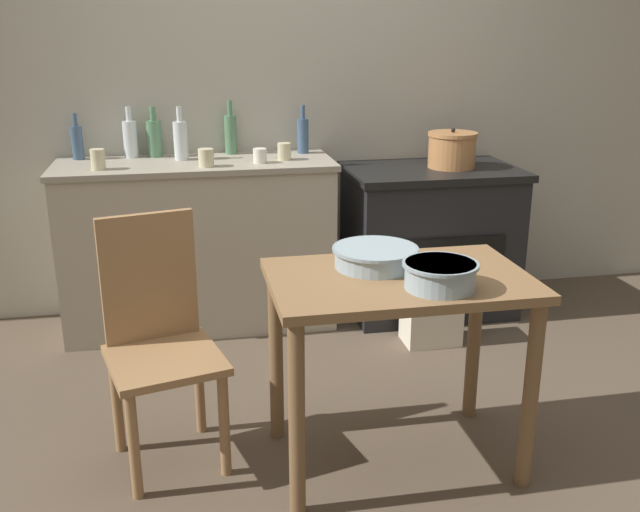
{
  "coord_description": "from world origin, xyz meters",
  "views": [
    {
      "loc": [
        -0.61,
        -2.53,
        1.61
      ],
      "look_at": [
        0.0,
        0.53,
        0.6
      ],
      "focal_mm": 40.0,
      "sensor_mm": 36.0,
      "label": 1
    }
  ],
  "objects_px": {
    "bottle_mid_left": "(303,135)",
    "bottle_far_left": "(181,139)",
    "work_table": "(398,311)",
    "chair": "(159,336)",
    "flour_sack": "(431,310)",
    "mixing_bowl_small": "(440,274)",
    "stove": "(429,239)",
    "cup_end_right": "(260,156)",
    "cup_far_right": "(98,159)",
    "mixing_bowl_large": "(375,256)",
    "bottle_center_right": "(77,142)",
    "cup_mid_right": "(284,151)",
    "stock_pot": "(452,150)",
    "bottle_center": "(130,138)",
    "bottle_center_left": "(154,137)",
    "bottle_left": "(231,133)",
    "cup_right": "(206,158)"
  },
  "relations": [
    {
      "from": "flour_sack",
      "to": "bottle_center_left",
      "type": "height_order",
      "value": "bottle_center_left"
    },
    {
      "from": "mixing_bowl_large",
      "to": "cup_mid_right",
      "type": "xyz_separation_m",
      "value": [
        -0.14,
        1.35,
        0.17
      ]
    },
    {
      "from": "cup_far_right",
      "to": "cup_end_right",
      "type": "bearing_deg",
      "value": 1.69
    },
    {
      "from": "bottle_center",
      "to": "cup_mid_right",
      "type": "distance_m",
      "value": 0.85
    },
    {
      "from": "bottle_mid_left",
      "to": "bottle_far_left",
      "type": "bearing_deg",
      "value": -173.52
    },
    {
      "from": "stock_pot",
      "to": "bottle_left",
      "type": "height_order",
      "value": "bottle_left"
    },
    {
      "from": "chair",
      "to": "bottle_left",
      "type": "bearing_deg",
      "value": 60.84
    },
    {
      "from": "bottle_mid_left",
      "to": "bottle_center_left",
      "type": "bearing_deg",
      "value": 176.73
    },
    {
      "from": "stock_pot",
      "to": "bottle_far_left",
      "type": "relative_size",
      "value": 0.98
    },
    {
      "from": "bottle_mid_left",
      "to": "cup_right",
      "type": "relative_size",
      "value": 2.92
    },
    {
      "from": "flour_sack",
      "to": "stock_pot",
      "type": "height_order",
      "value": "stock_pot"
    },
    {
      "from": "work_table",
      "to": "chair",
      "type": "xyz_separation_m",
      "value": [
        -0.86,
        0.22,
        -0.12
      ]
    },
    {
      "from": "stove",
      "to": "cup_right",
      "type": "bearing_deg",
      "value": -174.66
    },
    {
      "from": "chair",
      "to": "cup_far_right",
      "type": "relative_size",
      "value": 9.19
    },
    {
      "from": "bottle_far_left",
      "to": "work_table",
      "type": "bearing_deg",
      "value": -64.91
    },
    {
      "from": "bottle_center",
      "to": "bottle_center_right",
      "type": "distance_m",
      "value": 0.28
    },
    {
      "from": "chair",
      "to": "stock_pot",
      "type": "bearing_deg",
      "value": 23.32
    },
    {
      "from": "cup_right",
      "to": "cup_far_right",
      "type": "xyz_separation_m",
      "value": [
        -0.53,
        0.03,
        0.01
      ]
    },
    {
      "from": "bottle_mid_left",
      "to": "cup_far_right",
      "type": "bearing_deg",
      "value": -165.68
    },
    {
      "from": "bottle_left",
      "to": "cup_end_right",
      "type": "xyz_separation_m",
      "value": [
        0.13,
        -0.31,
        -0.08
      ]
    },
    {
      "from": "bottle_far_left",
      "to": "cup_far_right",
      "type": "distance_m",
      "value": 0.46
    },
    {
      "from": "mixing_bowl_small",
      "to": "bottle_mid_left",
      "type": "distance_m",
      "value": 1.82
    },
    {
      "from": "chair",
      "to": "cup_mid_right",
      "type": "xyz_separation_m",
      "value": [
        0.67,
        1.24,
        0.47
      ]
    },
    {
      "from": "cup_mid_right",
      "to": "bottle_mid_left",
      "type": "bearing_deg",
      "value": 54.7
    },
    {
      "from": "stove",
      "to": "cup_end_right",
      "type": "xyz_separation_m",
      "value": [
        -0.98,
        -0.07,
        0.53
      ]
    },
    {
      "from": "bottle_center_right",
      "to": "stock_pot",
      "type": "bearing_deg",
      "value": -6.81
    },
    {
      "from": "bottle_left",
      "to": "cup_mid_right",
      "type": "distance_m",
      "value": 0.37
    },
    {
      "from": "stove",
      "to": "bottle_mid_left",
      "type": "distance_m",
      "value": 0.95
    },
    {
      "from": "bottle_far_left",
      "to": "bottle_mid_left",
      "type": "bearing_deg",
      "value": 6.48
    },
    {
      "from": "flour_sack",
      "to": "bottle_left",
      "type": "distance_m",
      "value": 1.48
    },
    {
      "from": "chair",
      "to": "bottle_center_right",
      "type": "relative_size",
      "value": 3.84
    },
    {
      "from": "stock_pot",
      "to": "cup_end_right",
      "type": "relative_size",
      "value": 3.61
    },
    {
      "from": "bottle_mid_left",
      "to": "cup_end_right",
      "type": "xyz_separation_m",
      "value": [
        -0.27,
        -0.25,
        -0.07
      ]
    },
    {
      "from": "chair",
      "to": "flour_sack",
      "type": "height_order",
      "value": "chair"
    },
    {
      "from": "bottle_center_left",
      "to": "cup_right",
      "type": "bearing_deg",
      "value": -53.22
    },
    {
      "from": "mixing_bowl_small",
      "to": "mixing_bowl_large",
      "type": "bearing_deg",
      "value": 120.64
    },
    {
      "from": "bottle_center_right",
      "to": "bottle_far_left",
      "type": "bearing_deg",
      "value": -12.39
    },
    {
      "from": "cup_right",
      "to": "bottle_center_right",
      "type": "bearing_deg",
      "value": 152.56
    },
    {
      "from": "flour_sack",
      "to": "mixing_bowl_small",
      "type": "bearing_deg",
      "value": -109.79
    },
    {
      "from": "stove",
      "to": "bottle_left",
      "type": "bearing_deg",
      "value": 167.58
    },
    {
      "from": "flour_sack",
      "to": "cup_end_right",
      "type": "bearing_deg",
      "value": 154.42
    },
    {
      "from": "flour_sack",
      "to": "bottle_mid_left",
      "type": "relative_size",
      "value": 1.34
    },
    {
      "from": "bottle_center_left",
      "to": "cup_end_right",
      "type": "xyz_separation_m",
      "value": [
        0.54,
        -0.3,
        -0.07
      ]
    },
    {
      "from": "stove",
      "to": "stock_pot",
      "type": "distance_m",
      "value": 0.53
    },
    {
      "from": "flour_sack",
      "to": "cup_far_right",
      "type": "xyz_separation_m",
      "value": [
        -1.66,
        0.38,
        0.79
      ]
    },
    {
      "from": "cup_right",
      "to": "cup_mid_right",
      "type": "bearing_deg",
      "value": 14.88
    },
    {
      "from": "bottle_far_left",
      "to": "cup_right",
      "type": "xyz_separation_m",
      "value": [
        0.12,
        -0.23,
        -0.06
      ]
    },
    {
      "from": "mixing_bowl_large",
      "to": "bottle_center_right",
      "type": "height_order",
      "value": "bottle_center_right"
    },
    {
      "from": "flour_sack",
      "to": "cup_right",
      "type": "distance_m",
      "value": 1.42
    },
    {
      "from": "cup_far_right",
      "to": "chair",
      "type": "bearing_deg",
      "value": -76.14
    }
  ]
}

